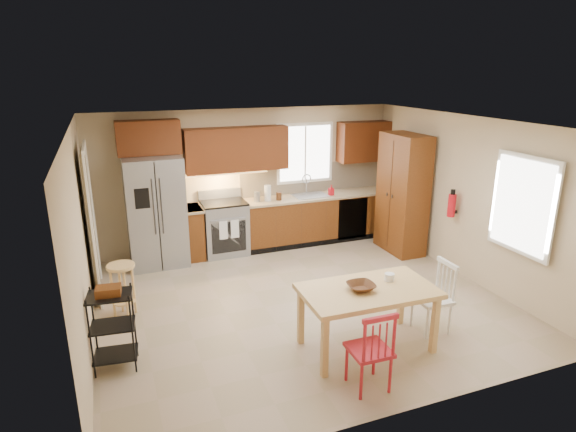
{
  "coord_description": "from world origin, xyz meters",
  "views": [
    {
      "loc": [
        -2.38,
        -5.71,
        3.18
      ],
      "look_at": [
        -0.03,
        0.4,
        1.15
      ],
      "focal_mm": 30.0,
      "sensor_mm": 36.0,
      "label": 1
    }
  ],
  "objects_px": {
    "refrigerator": "(156,212)",
    "table_jar": "(389,279)",
    "bar_stool": "(123,290)",
    "utility_cart": "(113,330)",
    "chair_red": "(369,348)",
    "range_stove": "(224,228)",
    "dining_table": "(367,319)",
    "table_bowl": "(361,290)",
    "chair_white": "(432,298)",
    "pantry": "(403,194)",
    "soap_bottle": "(331,190)",
    "fire_extinguisher": "(452,205)"
  },
  "relations": [
    {
      "from": "soap_bottle",
      "to": "bar_stool",
      "type": "relative_size",
      "value": 0.26
    },
    {
      "from": "utility_cart",
      "to": "refrigerator",
      "type": "bearing_deg",
      "value": 81.03
    },
    {
      "from": "table_bowl",
      "to": "bar_stool",
      "type": "distance_m",
      "value": 3.13
    },
    {
      "from": "range_stove",
      "to": "dining_table",
      "type": "relative_size",
      "value": 0.6
    },
    {
      "from": "chair_red",
      "to": "table_jar",
      "type": "distance_m",
      "value": 1.07
    },
    {
      "from": "soap_bottle",
      "to": "chair_red",
      "type": "height_order",
      "value": "soap_bottle"
    },
    {
      "from": "dining_table",
      "to": "table_bowl",
      "type": "xyz_separation_m",
      "value": [
        -0.1,
        0.0,
        0.38
      ]
    },
    {
      "from": "pantry",
      "to": "soap_bottle",
      "type": "bearing_deg",
      "value": 136.55
    },
    {
      "from": "pantry",
      "to": "chair_red",
      "type": "xyz_separation_m",
      "value": [
        -2.51,
        -3.23,
        -0.6
      ]
    },
    {
      "from": "range_stove",
      "to": "dining_table",
      "type": "bearing_deg",
      "value": -77.08
    },
    {
      "from": "chair_white",
      "to": "table_bowl",
      "type": "bearing_deg",
      "value": 94.16
    },
    {
      "from": "fire_extinguisher",
      "to": "table_jar",
      "type": "xyz_separation_m",
      "value": [
        -2.03,
        -1.43,
        -0.31
      ]
    },
    {
      "from": "chair_red",
      "to": "utility_cart",
      "type": "distance_m",
      "value": 2.74
    },
    {
      "from": "fire_extinguisher",
      "to": "pantry",
      "type": "bearing_deg",
      "value": 100.78
    },
    {
      "from": "range_stove",
      "to": "table_bowl",
      "type": "bearing_deg",
      "value": -78.56
    },
    {
      "from": "chair_red",
      "to": "refrigerator",
      "type": "bearing_deg",
      "value": 112.69
    },
    {
      "from": "chair_red",
      "to": "bar_stool",
      "type": "distance_m",
      "value": 3.35
    },
    {
      "from": "refrigerator",
      "to": "table_bowl",
      "type": "distance_m",
      "value": 3.97
    },
    {
      "from": "dining_table",
      "to": "table_bowl",
      "type": "distance_m",
      "value": 0.4
    },
    {
      "from": "range_stove",
      "to": "table_bowl",
      "type": "relative_size",
      "value": 2.95
    },
    {
      "from": "table_jar",
      "to": "bar_stool",
      "type": "xyz_separation_m",
      "value": [
        -2.95,
        1.72,
        -0.42
      ]
    },
    {
      "from": "range_stove",
      "to": "table_bowl",
      "type": "distance_m",
      "value": 3.65
    },
    {
      "from": "range_stove",
      "to": "bar_stool",
      "type": "xyz_separation_m",
      "value": [
        -1.8,
        -1.74,
        -0.09
      ]
    },
    {
      "from": "dining_table",
      "to": "bar_stool",
      "type": "relative_size",
      "value": 2.09
    },
    {
      "from": "range_stove",
      "to": "pantry",
      "type": "xyz_separation_m",
      "value": [
        2.98,
        -0.99,
        0.59
      ]
    },
    {
      "from": "refrigerator",
      "to": "bar_stool",
      "type": "distance_m",
      "value": 1.88
    },
    {
      "from": "range_stove",
      "to": "bar_stool",
      "type": "distance_m",
      "value": 2.5
    },
    {
      "from": "refrigerator",
      "to": "bar_stool",
      "type": "bearing_deg",
      "value": -110.99
    },
    {
      "from": "table_jar",
      "to": "bar_stool",
      "type": "bearing_deg",
      "value": 149.69
    },
    {
      "from": "dining_table",
      "to": "bar_stool",
      "type": "distance_m",
      "value": 3.18
    },
    {
      "from": "chair_white",
      "to": "bar_stool",
      "type": "height_order",
      "value": "chair_white"
    },
    {
      "from": "pantry",
      "to": "dining_table",
      "type": "bearing_deg",
      "value": -129.99
    },
    {
      "from": "pantry",
      "to": "chair_white",
      "type": "height_order",
      "value": "pantry"
    },
    {
      "from": "refrigerator",
      "to": "utility_cart",
      "type": "bearing_deg",
      "value": -105.65
    },
    {
      "from": "pantry",
      "to": "bar_stool",
      "type": "bearing_deg",
      "value": -170.98
    },
    {
      "from": "table_bowl",
      "to": "utility_cart",
      "type": "height_order",
      "value": "utility_cart"
    },
    {
      "from": "dining_table",
      "to": "utility_cart",
      "type": "xyz_separation_m",
      "value": [
        -2.77,
        0.65,
        0.08
      ]
    },
    {
      "from": "utility_cart",
      "to": "chair_red",
      "type": "bearing_deg",
      "value": -21.56
    },
    {
      "from": "table_bowl",
      "to": "table_jar",
      "type": "bearing_deg",
      "value": 12.53
    },
    {
      "from": "range_stove",
      "to": "utility_cart",
      "type": "height_order",
      "value": "range_stove"
    },
    {
      "from": "chair_white",
      "to": "utility_cart",
      "type": "bearing_deg",
      "value": 82.27
    },
    {
      "from": "bar_stool",
      "to": "utility_cart",
      "type": "distance_m",
      "value": 1.19
    },
    {
      "from": "refrigerator",
      "to": "table_jar",
      "type": "xyz_separation_m",
      "value": [
        2.3,
        -3.41,
        -0.12
      ]
    },
    {
      "from": "soap_bottle",
      "to": "dining_table",
      "type": "relative_size",
      "value": 0.12
    },
    {
      "from": "pantry",
      "to": "dining_table",
      "type": "relative_size",
      "value": 1.37
    },
    {
      "from": "pantry",
      "to": "range_stove",
      "type": "bearing_deg",
      "value": 161.71
    },
    {
      "from": "utility_cart",
      "to": "table_jar",
      "type": "bearing_deg",
      "value": -3.41
    },
    {
      "from": "dining_table",
      "to": "table_bowl",
      "type": "relative_size",
      "value": 4.94
    },
    {
      "from": "chair_red",
      "to": "utility_cart",
      "type": "relative_size",
      "value": 0.98
    },
    {
      "from": "table_jar",
      "to": "bar_stool",
      "type": "relative_size",
      "value": 0.18
    }
  ]
}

